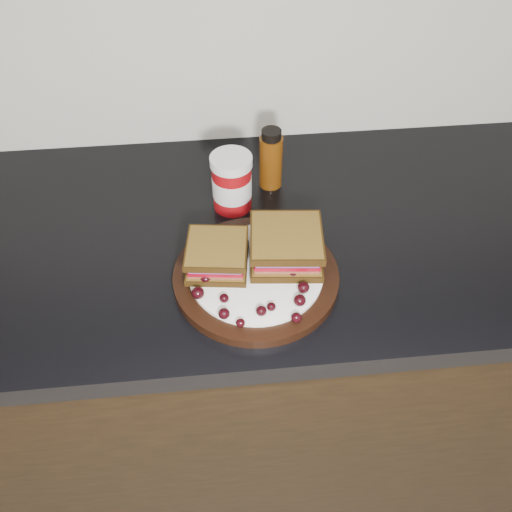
{
  "coord_description": "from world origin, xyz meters",
  "views": [
    {
      "loc": [
        0.22,
        0.94,
        1.63
      ],
      "look_at": [
        0.28,
        1.58,
        0.96
      ],
      "focal_mm": 40.0,
      "sensor_mm": 36.0,
      "label": 1
    }
  ],
  "objects": [
    {
      "name": "grape_8",
      "position": [
        0.36,
        1.53,
        0.93
      ],
      "size": [
        0.02,
        0.02,
        0.02
      ],
      "primitive_type": "ellipsoid",
      "color": "black",
      "rests_on": "plate"
    },
    {
      "name": "grape_18",
      "position": [
        0.2,
        1.59,
        0.93
      ],
      "size": [
        0.02,
        0.02,
        0.02
      ],
      "primitive_type": "ellipsoid",
      "color": "black",
      "rests_on": "plate"
    },
    {
      "name": "grape_17",
      "position": [
        0.23,
        1.62,
        0.93
      ],
      "size": [
        0.02,
        0.02,
        0.02
      ],
      "primitive_type": "ellipsoid",
      "color": "black",
      "rests_on": "plate"
    },
    {
      "name": "grape_16",
      "position": [
        0.2,
        1.56,
        0.93
      ],
      "size": [
        0.02,
        0.02,
        0.02
      ],
      "primitive_type": "ellipsoid",
      "color": "black",
      "rests_on": "plate"
    },
    {
      "name": "grape_4",
      "position": [
        0.28,
        1.49,
        0.93
      ],
      "size": [
        0.02,
        0.02,
        0.02
      ],
      "primitive_type": "ellipsoid",
      "color": "black",
      "rests_on": "plate"
    },
    {
      "name": "plate",
      "position": [
        0.28,
        1.58,
        0.91
      ],
      "size": [
        0.28,
        0.28,
        0.02
      ],
      "primitive_type": "cylinder",
      "color": "black",
      "rests_on": "countertop"
    },
    {
      "name": "sandwich_left",
      "position": [
        0.22,
        1.6,
        0.95
      ],
      "size": [
        0.11,
        0.11,
        0.05
      ],
      "primitive_type": null,
      "rotation": [
        0.0,
        0.0,
        -0.13
      ],
      "color": "brown",
      "rests_on": "plate"
    },
    {
      "name": "grape_14",
      "position": [
        0.21,
        1.61,
        0.93
      ],
      "size": [
        0.02,
        0.02,
        0.02
      ],
      "primitive_type": "ellipsoid",
      "color": "black",
      "rests_on": "plate"
    },
    {
      "name": "grape_10",
      "position": [
        0.37,
        1.59,
        0.93
      ],
      "size": [
        0.02,
        0.02,
        0.02
      ],
      "primitive_type": "ellipsoid",
      "color": "black",
      "rests_on": "plate"
    },
    {
      "name": "condiment_jar",
      "position": [
        0.26,
        1.77,
        0.96
      ],
      "size": [
        0.08,
        0.08,
        0.11
      ],
      "primitive_type": "cylinder",
      "rotation": [
        0.0,
        0.0,
        -0.02
      ],
      "color": "maroon",
      "rests_on": "countertop"
    },
    {
      "name": "grape_0",
      "position": [
        0.19,
        1.53,
        0.93
      ],
      "size": [
        0.02,
        0.02,
        0.02
      ],
      "primitive_type": "ellipsoid",
      "color": "black",
      "rests_on": "plate"
    },
    {
      "name": "grape_3",
      "position": [
        0.25,
        1.47,
        0.93
      ],
      "size": [
        0.01,
        0.01,
        0.01
      ],
      "primitive_type": "ellipsoid",
      "color": "black",
      "rests_on": "plate"
    },
    {
      "name": "grape_19",
      "position": [
        0.2,
        1.59,
        0.93
      ],
      "size": [
        0.02,
        0.02,
        0.02
      ],
      "primitive_type": "ellipsoid",
      "color": "black",
      "rests_on": "plate"
    },
    {
      "name": "grape_1",
      "position": [
        0.23,
        1.52,
        0.93
      ],
      "size": [
        0.02,
        0.02,
        0.01
      ],
      "primitive_type": "ellipsoid",
      "color": "black",
      "rests_on": "plate"
    },
    {
      "name": "grape_7",
      "position": [
        0.35,
        1.5,
        0.93
      ],
      "size": [
        0.02,
        0.02,
        0.02
      ],
      "primitive_type": "ellipsoid",
      "color": "black",
      "rests_on": "plate"
    },
    {
      "name": "grape_12",
      "position": [
        0.35,
        1.62,
        0.93
      ],
      "size": [
        0.02,
        0.02,
        0.02
      ],
      "primitive_type": "ellipsoid",
      "color": "black",
      "rests_on": "plate"
    },
    {
      "name": "countertop",
      "position": [
        0.0,
        1.7,
        0.88
      ],
      "size": [
        3.98,
        0.6,
        0.04
      ],
      "primitive_type": "cube",
      "color": "black",
      "rests_on": "base_cabinets"
    },
    {
      "name": "grape_9",
      "position": [
        0.34,
        1.55,
        0.93
      ],
      "size": [
        0.02,
        0.02,
        0.02
      ],
      "primitive_type": "ellipsoid",
      "color": "black",
      "rests_on": "plate"
    },
    {
      "name": "grape_11",
      "position": [
        0.34,
        1.6,
        0.93
      ],
      "size": [
        0.02,
        0.02,
        0.01
      ],
      "primitive_type": "ellipsoid",
      "color": "black",
      "rests_on": "plate"
    },
    {
      "name": "grape_5",
      "position": [
        0.3,
        1.49,
        0.93
      ],
      "size": [
        0.01,
        0.01,
        0.01
      ],
      "primitive_type": "ellipsoid",
      "color": "black",
      "rests_on": "plate"
    },
    {
      "name": "grape_6",
      "position": [
        0.34,
        1.47,
        0.93
      ],
      "size": [
        0.02,
        0.02,
        0.02
      ],
      "primitive_type": "ellipsoid",
      "color": "black",
      "rests_on": "plate"
    },
    {
      "name": "grape_2",
      "position": [
        0.23,
        1.49,
        0.93
      ],
      "size": [
        0.02,
        0.02,
        0.02
      ],
      "primitive_type": "ellipsoid",
      "color": "black",
      "rests_on": "plate"
    },
    {
      "name": "grape_15",
      "position": [
        0.22,
        1.58,
        0.93
      ],
      "size": [
        0.02,
        0.02,
        0.02
      ],
      "primitive_type": "ellipsoid",
      "color": "black",
      "rests_on": "plate"
    },
    {
      "name": "grape_13",
      "position": [
        0.24,
        1.64,
        0.93
      ],
      "size": [
        0.02,
        0.02,
        0.02
      ],
      "primitive_type": "ellipsoid",
      "color": "black",
      "rests_on": "plate"
    },
    {
      "name": "base_cabinets",
      "position": [
        0.0,
        1.7,
        0.43
      ],
      "size": [
        3.96,
        0.58,
        0.86
      ],
      "primitive_type": "cube",
      "color": "black",
      "rests_on": "ground_plane"
    },
    {
      "name": "oil_bottle",
      "position": [
        0.34,
        1.83,
        0.96
      ],
      "size": [
        0.06,
        0.06,
        0.13
      ],
      "primitive_type": "cylinder",
      "rotation": [
        0.0,
        0.0,
        -0.31
      ],
      "color": "#532908",
      "rests_on": "countertop"
    },
    {
      "name": "sandwich_right",
      "position": [
        0.34,
        1.6,
        0.95
      ],
      "size": [
        0.13,
        0.13,
        0.05
      ],
      "primitive_type": null,
      "rotation": [
        0.0,
        0.0,
        -0.1
      ],
      "color": "brown",
      "rests_on": "plate"
    }
  ]
}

